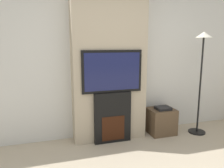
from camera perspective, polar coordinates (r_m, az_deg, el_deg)
wall_back at (r=3.74m, az=-1.57°, el=6.75°), size 6.00×0.06×2.70m
chimney_breast at (r=3.56m, az=-0.75°, el=6.57°), size 1.21×0.32×2.70m
fireplace at (r=3.59m, az=0.01°, el=-8.68°), size 0.61×0.15×0.83m
television at (r=3.42m, az=0.02°, el=3.29°), size 0.97×0.07×0.67m
floor_lamp at (r=4.07m, az=22.44°, el=5.40°), size 0.30×0.30×1.79m
media_stand at (r=4.06m, az=12.73°, el=-9.32°), size 0.45×0.39×0.51m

